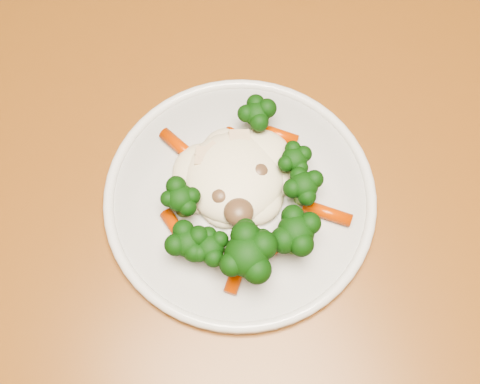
# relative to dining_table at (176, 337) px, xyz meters

# --- Properties ---
(dining_table) EXTENTS (1.27, 0.90, 0.75)m
(dining_table) POSITION_rel_dining_table_xyz_m (0.00, 0.00, 0.00)
(dining_table) COLOR brown
(dining_table) RESTS_ON ground
(plate) EXTENTS (0.25, 0.25, 0.01)m
(plate) POSITION_rel_dining_table_xyz_m (0.10, 0.08, 0.10)
(plate) COLOR silver
(plate) RESTS_ON dining_table
(meal) EXTENTS (0.17, 0.19, 0.05)m
(meal) POSITION_rel_dining_table_xyz_m (0.10, 0.06, 0.13)
(meal) COLOR #F9ECC7
(meal) RESTS_ON plate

